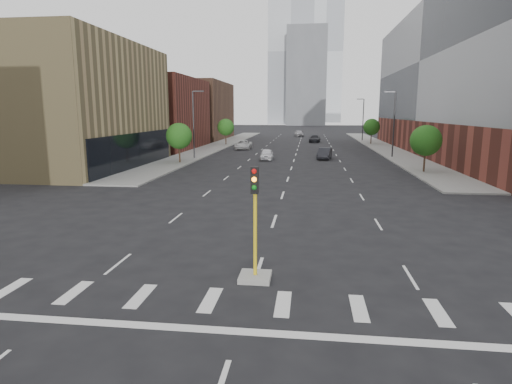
% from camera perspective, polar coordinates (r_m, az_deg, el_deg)
% --- Properties ---
extents(sidewalk_left_far, '(5.00, 92.00, 0.15)m').
position_cam_1_polar(sidewalk_left_far, '(82.45, -4.85, 6.28)').
color(sidewalk_left_far, gray).
rests_on(sidewalk_left_far, ground).
extents(sidewalk_right_far, '(5.00, 92.00, 0.15)m').
position_cam_1_polar(sidewalk_right_far, '(81.74, 16.32, 5.85)').
color(sidewalk_right_far, gray).
rests_on(sidewalk_right_far, ground).
extents(building_left_mid, '(20.00, 24.00, 14.00)m').
position_cam_1_polar(building_left_mid, '(55.00, -25.75, 10.31)').
color(building_left_mid, '#A08C5A').
rests_on(building_left_mid, ground).
extents(building_left_far_a, '(20.00, 22.00, 12.00)m').
position_cam_1_polar(building_left_far_a, '(78.20, -15.29, 10.05)').
color(building_left_far_a, brown).
rests_on(building_left_far_a, ground).
extents(building_left_far_b, '(20.00, 24.00, 13.00)m').
position_cam_1_polar(building_left_far_b, '(102.76, -9.76, 10.61)').
color(building_left_far_b, brown).
rests_on(building_left_far_b, ground).
extents(building_right_main, '(24.00, 70.00, 22.00)m').
position_cam_1_polar(building_right_main, '(72.08, 30.37, 12.95)').
color(building_right_main, brown).
rests_on(building_right_main, ground).
extents(tower_left, '(22.00, 22.00, 70.00)m').
position_cam_1_polar(tower_left, '(228.47, 4.74, 17.86)').
color(tower_left, '#B2B7BC').
rests_on(tower_left, ground).
extents(tower_right, '(20.00, 20.00, 80.00)m').
position_cam_1_polar(tower_right, '(268.68, 9.17, 17.75)').
color(tower_right, '#B2B7BC').
rests_on(tower_right, ground).
extents(tower_mid, '(18.00, 18.00, 44.00)m').
position_cam_1_polar(tower_mid, '(207.05, 6.74, 14.95)').
color(tower_mid, slate).
rests_on(tower_mid, ground).
extents(median_traffic_signal, '(1.20, 1.20, 4.40)m').
position_cam_1_polar(median_traffic_signal, '(16.45, -0.13, -8.48)').
color(median_traffic_signal, '#999993').
rests_on(median_traffic_signal, ground).
extents(streetlight_right_a, '(1.60, 0.22, 9.07)m').
position_cam_1_polar(streetlight_right_a, '(62.52, 17.85, 8.94)').
color(streetlight_right_a, '#2D2D30').
rests_on(streetlight_right_a, ground).
extents(streetlight_right_b, '(1.60, 0.22, 9.07)m').
position_cam_1_polar(streetlight_right_b, '(97.14, 14.04, 9.58)').
color(streetlight_right_b, '#2D2D30').
rests_on(streetlight_right_b, ground).
extents(streetlight_left, '(1.60, 0.22, 9.07)m').
position_cam_1_polar(streetlight_left, '(58.51, -8.26, 9.25)').
color(streetlight_left, '#2D2D30').
rests_on(streetlight_left, ground).
extents(tree_left_near, '(3.20, 3.20, 4.85)m').
position_cam_1_polar(tree_left_near, '(53.94, -10.23, 7.36)').
color(tree_left_near, '#382619').
rests_on(tree_left_near, ground).
extents(tree_left_far, '(3.20, 3.20, 4.85)m').
position_cam_1_polar(tree_left_far, '(83.05, -4.06, 8.61)').
color(tree_left_far, '#382619').
rests_on(tree_left_far, ground).
extents(tree_right_near, '(3.20, 3.20, 4.85)m').
position_cam_1_polar(tree_right_near, '(48.08, 21.71, 6.39)').
color(tree_right_near, '#382619').
rests_on(tree_right_near, ground).
extents(tree_right_far, '(3.20, 3.20, 4.85)m').
position_cam_1_polar(tree_right_far, '(87.33, 15.16, 8.37)').
color(tree_right_far, '#382619').
rests_on(tree_right_far, ground).
extents(car_near_left, '(1.85, 4.29, 1.44)m').
position_cam_1_polar(car_near_left, '(57.44, 1.46, 5.04)').
color(car_near_left, silver).
rests_on(car_near_left, ground).
extents(car_mid_right, '(2.28, 4.79, 1.52)m').
position_cam_1_polar(car_mid_right, '(58.93, 9.14, 5.09)').
color(car_mid_right, black).
rests_on(car_mid_right, ground).
extents(car_far_left, '(2.59, 5.51, 1.52)m').
position_cam_1_polar(car_far_left, '(73.52, -1.69, 6.31)').
color(car_far_left, '#B7B7B7').
rests_on(car_far_left, ground).
extents(car_deep_right, '(2.60, 5.37, 1.51)m').
position_cam_1_polar(car_deep_right, '(90.90, 7.84, 7.05)').
color(car_deep_right, black).
rests_on(car_deep_right, ground).
extents(car_distant, '(2.79, 5.17, 1.67)m').
position_cam_1_polar(car_distant, '(111.42, 5.76, 7.79)').
color(car_distant, '#9E9EA2').
rests_on(car_distant, ground).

